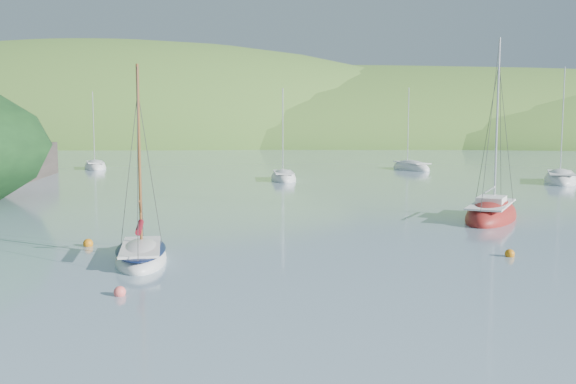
{
  "coord_description": "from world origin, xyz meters",
  "views": [
    {
      "loc": [
        2.31,
        -20.09,
        5.66
      ],
      "look_at": [
        1.18,
        8.0,
        2.63
      ],
      "focal_mm": 40.0,
      "sensor_mm": 36.0,
      "label": 1
    }
  ],
  "objects_px": {
    "distant_sloop_b": "(411,168)",
    "distant_sloop_d": "(560,180)",
    "distant_sloop_a": "(283,178)",
    "sloop_red": "(491,216)",
    "daysailer_white": "(141,256)",
    "distant_sloop_c": "(95,167)"
  },
  "relations": [
    {
      "from": "daysailer_white",
      "to": "distant_sloop_c",
      "type": "height_order",
      "value": "distant_sloop_c"
    },
    {
      "from": "distant_sloop_d",
      "to": "distant_sloop_c",
      "type": "bearing_deg",
      "value": 179.56
    },
    {
      "from": "daysailer_white",
      "to": "distant_sloop_b",
      "type": "height_order",
      "value": "distant_sloop_b"
    },
    {
      "from": "sloop_red",
      "to": "distant_sloop_c",
      "type": "xyz_separation_m",
      "value": [
        -37.66,
        40.56,
        -0.04
      ]
    },
    {
      "from": "distant_sloop_a",
      "to": "distant_sloop_b",
      "type": "bearing_deg",
      "value": 38.69
    },
    {
      "from": "daysailer_white",
      "to": "distant_sloop_c",
      "type": "distance_m",
      "value": 56.41
    },
    {
      "from": "sloop_red",
      "to": "distant_sloop_a",
      "type": "bearing_deg",
      "value": 141.88
    },
    {
      "from": "sloop_red",
      "to": "distant_sloop_b",
      "type": "bearing_deg",
      "value": 112.08
    },
    {
      "from": "daysailer_white",
      "to": "sloop_red",
      "type": "relative_size",
      "value": 0.75
    },
    {
      "from": "distant_sloop_d",
      "to": "daysailer_white",
      "type": "bearing_deg",
      "value": -112.67
    },
    {
      "from": "sloop_red",
      "to": "distant_sloop_a",
      "type": "relative_size",
      "value": 1.17
    },
    {
      "from": "daysailer_white",
      "to": "distant_sloop_d",
      "type": "distance_m",
      "value": 47.44
    },
    {
      "from": "sloop_red",
      "to": "distant_sloop_d",
      "type": "xyz_separation_m",
      "value": [
        13.07,
        24.01,
        -0.02
      ]
    },
    {
      "from": "distant_sloop_a",
      "to": "daysailer_white",
      "type": "bearing_deg",
      "value": -102.85
    },
    {
      "from": "daysailer_white",
      "to": "distant_sloop_a",
      "type": "xyz_separation_m",
      "value": [
        4.1,
        37.71,
        -0.03
      ]
    },
    {
      "from": "daysailer_white",
      "to": "distant_sloop_b",
      "type": "distance_m",
      "value": 56.06
    },
    {
      "from": "distant_sloop_b",
      "to": "distant_sloop_d",
      "type": "relative_size",
      "value": 0.91
    },
    {
      "from": "distant_sloop_c",
      "to": "daysailer_white",
      "type": "bearing_deg",
      "value": -91.33
    },
    {
      "from": "distant_sloop_a",
      "to": "sloop_red",
      "type": "bearing_deg",
      "value": -68.76
    },
    {
      "from": "distant_sloop_b",
      "to": "distant_sloop_a",
      "type": "bearing_deg",
      "value": -154.93
    },
    {
      "from": "distant_sloop_a",
      "to": "distant_sloop_c",
      "type": "relative_size",
      "value": 0.96
    },
    {
      "from": "distant_sloop_d",
      "to": "distant_sloop_b",
      "type": "bearing_deg",
      "value": 142.88
    }
  ]
}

